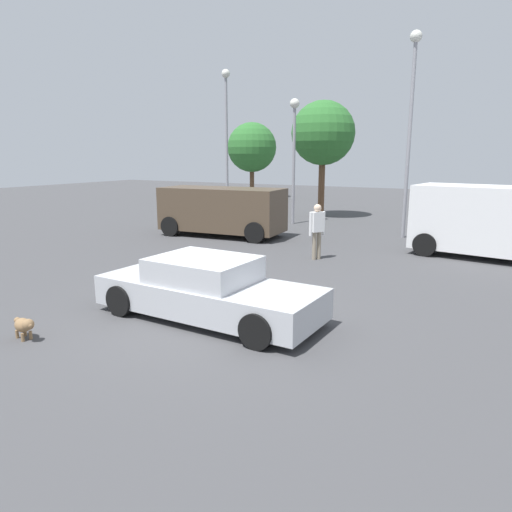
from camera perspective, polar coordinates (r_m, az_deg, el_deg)
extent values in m
plane|color=#424244|center=(9.50, -5.75, -7.64)|extent=(80.00, 80.00, 0.00)
cube|color=#B7BABF|center=(9.40, -5.88, -4.91)|extent=(4.72, 1.92, 0.60)
cube|color=#B7BABF|center=(9.31, -6.44, -1.64)|extent=(2.02, 1.66, 0.48)
cube|color=slate|center=(8.79, -1.63, -2.40)|extent=(0.12, 1.46, 0.41)
cube|color=slate|center=(9.89, -10.71, -0.95)|extent=(0.12, 1.46, 0.41)
cylinder|color=black|center=(9.29, 5.30, -6.00)|extent=(0.65, 0.25, 0.64)
cylinder|color=black|center=(7.95, 0.12, -9.16)|extent=(0.65, 0.25, 0.64)
cylinder|color=black|center=(11.03, -10.11, -3.19)|extent=(0.65, 0.25, 0.64)
cylinder|color=black|center=(9.93, -16.27, -5.25)|extent=(0.65, 0.25, 0.64)
ellipsoid|color=olive|center=(9.35, -26.71, -7.58)|extent=(0.41, 0.33, 0.25)
sphere|color=olive|center=(9.12, -26.18, -7.56)|extent=(0.20, 0.20, 0.20)
sphere|color=olive|center=(9.06, -26.00, -7.71)|extent=(0.09, 0.09, 0.09)
cylinder|color=olive|center=(9.33, -25.93, -8.74)|extent=(0.06, 0.06, 0.15)
cylinder|color=olive|center=(9.29, -26.72, -8.92)|extent=(0.06, 0.06, 0.15)
cylinder|color=olive|center=(9.54, -26.49, -8.35)|extent=(0.06, 0.06, 0.15)
cylinder|color=olive|center=(9.49, -27.26, -8.52)|extent=(0.06, 0.06, 0.15)
sphere|color=olive|center=(9.54, -27.25, -7.02)|extent=(0.11, 0.11, 0.11)
cube|color=white|center=(16.43, 27.28, 4.00)|extent=(5.06, 2.69, 2.06)
cylinder|color=black|center=(17.86, 21.86, 2.22)|extent=(0.79, 0.36, 0.76)
cylinder|color=black|center=(16.07, 20.03, 1.33)|extent=(0.79, 0.36, 0.76)
cube|color=#4C3D2D|center=(18.90, -4.20, 5.76)|extent=(5.11, 2.31, 1.70)
cube|color=slate|center=(20.14, -10.39, 7.06)|extent=(0.18, 1.65, 0.68)
cylinder|color=black|center=(19.20, -10.44, 3.61)|extent=(0.82, 0.31, 0.80)
cylinder|color=black|center=(20.72, -7.56, 4.33)|extent=(0.82, 0.31, 0.80)
cylinder|color=black|center=(17.35, -0.12, 2.90)|extent=(0.82, 0.31, 0.80)
cylinder|color=black|center=(19.02, 2.17, 3.72)|extent=(0.82, 0.31, 0.80)
cylinder|color=gray|center=(14.78, 7.72, 1.30)|extent=(0.13, 0.13, 0.88)
cylinder|color=gray|center=(14.69, 7.16, 1.25)|extent=(0.13, 0.13, 0.88)
cube|color=white|center=(14.61, 7.52, 4.18)|extent=(0.43, 0.46, 0.63)
cylinder|color=white|center=(14.75, 8.30, 4.01)|extent=(0.09, 0.09, 0.74)
cylinder|color=white|center=(14.49, 6.72, 3.91)|extent=(0.09, 0.09, 0.74)
sphere|color=beige|center=(14.56, 7.57, 5.86)|extent=(0.24, 0.24, 0.24)
cylinder|color=gray|center=(25.56, -3.61, 13.12)|extent=(0.14, 0.14, 7.23)
sphere|color=silver|center=(25.90, -3.73, 21.44)|extent=(0.44, 0.44, 0.44)
cylinder|color=gray|center=(22.27, 4.64, 10.89)|extent=(0.14, 0.14, 5.41)
sphere|color=silver|center=(22.38, 4.77, 18.17)|extent=(0.44, 0.44, 0.44)
cylinder|color=gray|center=(19.25, 18.25, 13.02)|extent=(0.14, 0.14, 7.36)
sphere|color=silver|center=(19.71, 19.06, 24.14)|extent=(0.44, 0.44, 0.44)
cylinder|color=brown|center=(36.28, -0.50, 9.08)|extent=(0.34, 0.34, 2.42)
sphere|color=#2D6B2D|center=(36.23, -0.51, 13.20)|extent=(3.72, 3.72, 3.72)
cylinder|color=brown|center=(24.97, 8.03, 8.32)|extent=(0.33, 0.33, 3.12)
sphere|color=#2D6B2D|center=(24.94, 8.23, 14.72)|extent=(3.28, 3.28, 3.28)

